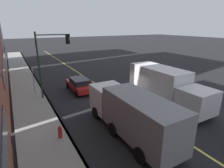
% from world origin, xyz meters
% --- Properties ---
extents(ground, '(200.00, 200.00, 0.00)m').
position_xyz_m(ground, '(0.00, 0.00, 0.00)').
color(ground, black).
extents(sidewalk_slab, '(80.00, 3.06, 0.15)m').
position_xyz_m(sidewalk_slab, '(0.00, 7.54, 0.07)').
color(sidewalk_slab, gray).
rests_on(sidewalk_slab, ground).
extents(curb_edge, '(80.00, 0.16, 0.15)m').
position_xyz_m(curb_edge, '(0.00, 6.09, 0.07)').
color(curb_edge, slate).
rests_on(curb_edge, ground).
extents(lane_stripe_center, '(80.00, 0.16, 0.01)m').
position_xyz_m(lane_stripe_center, '(0.00, 0.00, 0.01)').
color(lane_stripe_center, '#D8CC4C').
rests_on(lane_stripe_center, ground).
extents(car_red, '(4.41, 1.93, 1.44)m').
position_xyz_m(car_red, '(4.11, 2.54, 0.75)').
color(car_red, red).
rests_on(car_red, ground).
extents(truck_gray, '(7.97, 2.38, 2.88)m').
position_xyz_m(truck_gray, '(-5.32, 2.47, 1.57)').
color(truck_gray, silver).
rests_on(truck_gray, ground).
extents(truck_white, '(8.16, 2.57, 3.16)m').
position_xyz_m(truck_white, '(-2.73, -3.06, 1.68)').
color(truck_white, silver).
rests_on(truck_white, ground).
extents(traffic_light_mast, '(0.28, 3.17, 6.29)m').
position_xyz_m(traffic_light_mast, '(3.74, 5.31, 4.23)').
color(traffic_light_mast, '#1E3823').
rests_on(traffic_light_mast, ground).
extents(street_sign_post, '(0.60, 0.08, 2.88)m').
position_xyz_m(street_sign_post, '(5.16, 6.91, 1.69)').
color(street_sign_post, slate).
rests_on(street_sign_post, ground).
extents(fire_hydrant, '(0.24, 0.24, 0.94)m').
position_xyz_m(fire_hydrant, '(-3.67, 6.61, 0.47)').
color(fire_hydrant, red).
rests_on(fire_hydrant, ground).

